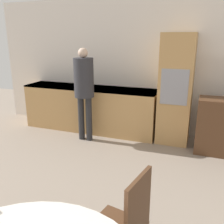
{
  "coord_description": "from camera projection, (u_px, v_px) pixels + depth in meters",
  "views": [
    {
      "loc": [
        0.93,
        0.74,
        1.87
      ],
      "look_at": [
        0.06,
        3.08,
        1.12
      ],
      "focal_mm": 40.0,
      "sensor_mm": 36.0,
      "label": 1
    }
  ],
  "objects": [
    {
      "name": "wall_back",
      "position": [
        153.0,
        68.0,
        4.81
      ],
      "size": [
        6.86,
        0.05,
        2.6
      ],
      "color": "silver",
      "rests_on": "ground_plane"
    },
    {
      "name": "kitchen_counter",
      "position": [
        90.0,
        108.0,
        5.14
      ],
      "size": [
        2.74,
        0.6,
        0.9
      ],
      "color": "tan",
      "rests_on": "ground_plane"
    },
    {
      "name": "oven_unit",
      "position": [
        176.0,
        90.0,
        4.44
      ],
      "size": [
        0.56,
        0.59,
        1.95
      ],
      "color": "tan",
      "rests_on": "ground_plane"
    },
    {
      "name": "chair_far_right",
      "position": [
        127.0,
        223.0,
        1.89
      ],
      "size": [
        0.47,
        0.47,
        0.95
      ],
      "rotation": [
        0.0,
        0.0,
        4.52
      ],
      "color": "#51331E",
      "rests_on": "ground_plane"
    },
    {
      "name": "person_standing",
      "position": [
        84.0,
        85.0,
        4.46
      ],
      "size": [
        0.35,
        0.35,
        1.69
      ],
      "color": "#262628",
      "rests_on": "ground_plane"
    }
  ]
}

